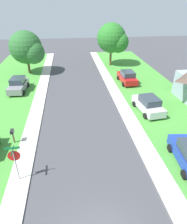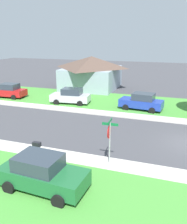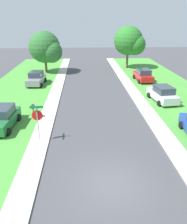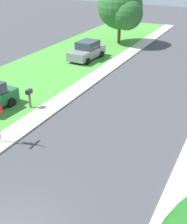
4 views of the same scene
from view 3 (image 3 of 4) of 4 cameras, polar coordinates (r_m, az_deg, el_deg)
The scene contains 13 objects.
ground_plane at distance 12.84m, azimuth 4.74°, elevation -17.78°, with size 120.00×120.00×0.00m, color #424247.
sidewalk_east at distance 24.00m, azimuth 12.19°, elevation 2.09°, with size 1.40×56.00×0.10m, color beige.
lawn_east at distance 25.63m, azimuth 22.40°, elevation 2.15°, with size 8.00×56.00×0.08m, color #479338.
sidewalk_west at distance 23.39m, azimuth -10.65°, elevation 1.66°, with size 1.40×56.00×0.10m, color beige.
lawn_west at distance 24.48m, azimuth -21.62°, elevation 1.34°, with size 8.00×56.00×0.08m, color #479338.
stop_sign_far_corner at distance 16.18m, azimuth -14.03°, elevation -1.40°, with size 0.92×0.92×2.77m.
car_grey_kerbside_mid at distance 31.14m, azimuth -14.32°, elevation 8.26°, with size 2.21×4.39×1.76m.
car_silver_far_down_street at distance 24.94m, azimuth 17.13°, elevation 4.38°, with size 2.41×4.48×1.76m.
car_red_near_corner at distance 32.68m, azimuth 12.49°, elevation 9.09°, with size 2.16×4.36×1.76m.
car_green_across_road at distance 19.58m, azimuth -22.19°, elevation -1.38°, with size 2.19×4.38×1.76m.
tree_sidewalk_near at distance 40.28m, azimuth 9.25°, elevation 17.18°, with size 5.23×4.87×7.16m.
tree_across_left at distance 37.24m, azimuth -11.90°, elevation 15.54°, with size 5.26×4.89×6.52m.
mailbox at distance 20.38m, azimuth -15.07°, elevation 0.93°, with size 0.26×0.49×1.31m.
Camera 3 is at (-1.53, -9.64, 8.34)m, focal length 36.05 mm.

